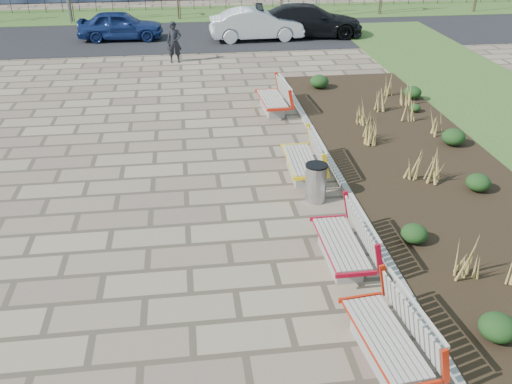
{
  "coord_description": "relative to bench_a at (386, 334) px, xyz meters",
  "views": [
    {
      "loc": [
        0.12,
        -7.7,
        6.61
      ],
      "look_at": [
        1.5,
        3.0,
        0.9
      ],
      "focal_mm": 40.0,
      "sensor_mm": 36.0,
      "label": 1
    }
  ],
  "objects": [
    {
      "name": "bench_c",
      "position": [
        0.0,
        6.68,
        0.0
      ],
      "size": [
        0.94,
        2.12,
        1.0
      ],
      "primitive_type": null,
      "rotation": [
        0.0,
        0.0,
        -0.02
      ],
      "color": "yellow",
      "rests_on": "ground"
    },
    {
      "name": "litter_bin",
      "position": [
        0.07,
        5.29,
        -0.04
      ],
      "size": [
        0.51,
        0.51,
        0.93
      ],
      "primitive_type": "cylinder",
      "color": "#B2B2B7",
      "rests_on": "ground"
    },
    {
      "name": "car_silver",
      "position": [
        0.81,
        22.02,
        0.28
      ],
      "size": [
        4.63,
        1.75,
        1.51
      ],
      "primitive_type": "imported",
      "rotation": [
        0.0,
        0.0,
        1.6
      ],
      "color": "silver",
      "rests_on": "road"
    },
    {
      "name": "road",
      "position": [
        -3.0,
        23.2,
        -0.49
      ],
      "size": [
        80.0,
        7.0,
        0.02
      ],
      "primitive_type": "cube",
      "color": "black",
      "rests_on": "ground"
    },
    {
      "name": "planting_curb",
      "position": [
        0.92,
        6.2,
        -0.42
      ],
      "size": [
        0.16,
        18.0,
        0.15
      ],
      "primitive_type": "cube",
      "color": "gray",
      "rests_on": "ground"
    },
    {
      "name": "grass_verge_far",
      "position": [
        -3.0,
        29.2,
        -0.48
      ],
      "size": [
        80.0,
        5.0,
        0.04
      ],
      "primitive_type": "cube",
      "color": "#33511E",
      "rests_on": "ground"
    },
    {
      "name": "bench_b",
      "position": [
        0.0,
        2.7,
        0.0
      ],
      "size": [
        0.93,
        2.11,
        1.0
      ],
      "primitive_type": null,
      "rotation": [
        0.0,
        0.0,
        0.01
      ],
      "color": "#AF0B23",
      "rests_on": "ground"
    },
    {
      "name": "car_blue",
      "position": [
        -5.87,
        22.91,
        0.22
      ],
      "size": [
        4.17,
        1.77,
        1.41
      ],
      "primitive_type": "imported",
      "rotation": [
        0.0,
        0.0,
        1.54
      ],
      "color": "navy",
      "rests_on": "road"
    },
    {
      "name": "ground",
      "position": [
        -3.0,
        1.2,
        -0.5
      ],
      "size": [
        120.0,
        120.0,
        0.0
      ],
      "primitive_type": "plane",
      "color": "#84735B",
      "rests_on": "ground"
    },
    {
      "name": "bench_a",
      "position": [
        0.0,
        0.0,
        0.0
      ],
      "size": [
        1.11,
        2.18,
        1.0
      ],
      "primitive_type": null,
      "rotation": [
        0.0,
        0.0,
        0.1
      ],
      "color": "red",
      "rests_on": "ground"
    },
    {
      "name": "car_black",
      "position": [
        3.57,
        22.48,
        0.3
      ],
      "size": [
        5.59,
        2.7,
        1.57
      ],
      "primitive_type": "imported",
      "rotation": [
        0.0,
        0.0,
        1.48
      ],
      "color": "black",
      "rests_on": "road"
    },
    {
      "name": "pedestrian",
      "position": [
        -3.22,
        18.35,
        0.37
      ],
      "size": [
        0.64,
        0.43,
        1.73
      ],
      "primitive_type": "imported",
      "rotation": [
        0.0,
        0.0,
        -0.02
      ],
      "color": "black",
      "rests_on": "ground"
    },
    {
      "name": "bench_d",
      "position": [
        0.0,
        11.63,
        0.0
      ],
      "size": [
        1.01,
        2.15,
        1.0
      ],
      "primitive_type": null,
      "rotation": [
        0.0,
        0.0,
        0.05
      ],
      "color": "red",
      "rests_on": "ground"
    },
    {
      "name": "planting_bed",
      "position": [
        3.25,
        6.2,
        -0.45
      ],
      "size": [
        4.5,
        18.0,
        0.1
      ],
      "primitive_type": "cube",
      "color": "black",
      "rests_on": "ground"
    }
  ]
}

